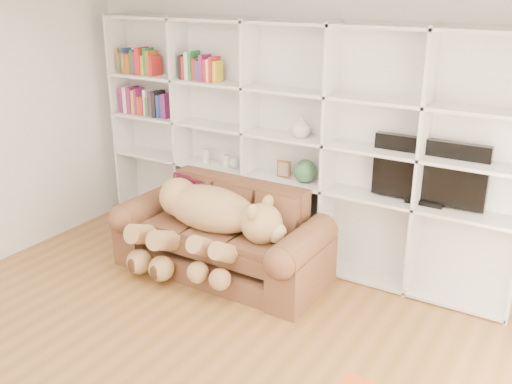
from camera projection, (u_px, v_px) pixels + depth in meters
The scene contains 13 objects.
floor at pixel (135, 377), 4.18m from camera, with size 5.00×5.00×0.00m, color brown.
wall_back at pixel (298, 128), 5.71m from camera, with size 5.00×0.02×2.70m, color white.
bookshelf at pixel (270, 132), 5.73m from camera, with size 4.43×0.35×2.40m.
sofa at pixel (223, 241), 5.60m from camera, with size 2.09×0.90×0.88m.
teddy_bear at pixel (206, 220), 5.41m from camera, with size 1.48×0.83×0.86m.
throw_pillow at pixel (187, 196), 5.88m from camera, with size 0.40×0.13×0.40m, color #570E25.
tv at pixel (429, 172), 4.99m from camera, with size 1.00×0.18×0.59m.
picture_frame at pixel (284, 169), 5.71m from camera, with size 0.14×0.03×0.17m, color brown.
green_vase at pixel (305, 171), 5.59m from camera, with size 0.23×0.23×0.23m, color #305D37.
figurine_tall at pixel (206, 156), 6.19m from camera, with size 0.08×0.08×0.16m, color beige.
figurine_short at pixel (227, 161), 6.06m from camera, with size 0.08×0.08×0.13m, color beige.
snow_globe at pixel (234, 163), 6.02m from camera, with size 0.11×0.11×0.11m, color silver.
shelf_vase at pixel (301, 126), 5.46m from camera, with size 0.21×0.21×0.22m, color beige.
Camera 1 is at (2.56, -2.48, 2.72)m, focal length 40.00 mm.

